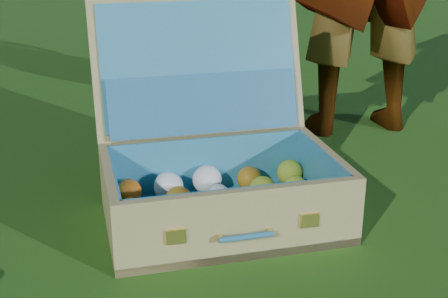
% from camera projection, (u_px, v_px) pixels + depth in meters
% --- Properties ---
extents(ground, '(60.00, 60.00, 0.00)m').
position_uv_depth(ground, '(227.00, 258.00, 1.57)').
color(ground, '#215114').
rests_on(ground, ground).
extents(suitcase, '(0.78, 0.75, 0.59)m').
position_uv_depth(suitcase, '(215.00, 155.00, 1.77)').
color(suitcase, tan).
rests_on(suitcase, ground).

